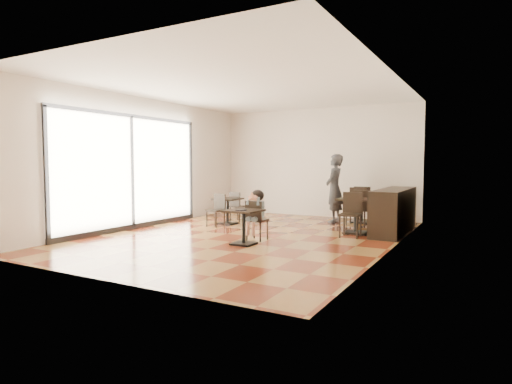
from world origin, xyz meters
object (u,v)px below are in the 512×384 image
Objects in this scene: cafe_table_mid at (356,216)px; child at (257,215)px; child_chair at (257,220)px; cafe_table_left at (228,211)px; chair_mid_a at (364,210)px; chair_left_b at (216,211)px; cafe_table_back at (361,208)px; child_table at (244,227)px; chair_back_a at (364,204)px; adult_patron at (334,188)px; chair_mid_b at (351,215)px; chair_left_a at (239,207)px; chair_back_b at (356,207)px.

child is at bearing -130.12° from cafe_table_mid.
cafe_table_left is at bearing -42.79° from child_chair.
chair_mid_a is at bearing 12.04° from cafe_table_left.
child is at bearing -42.79° from cafe_table_left.
chair_mid_a is at bearing 28.17° from chair_left_b.
child_table is at bearing -105.90° from cafe_table_back.
adult_patron is at bearing 39.20° from chair_back_a.
chair_mid_a is 1.00× the size of chair_mid_b.
cafe_table_left is at bearing 97.54° from chair_left_a.
adult_patron reaches higher than chair_left_b.
adult_patron is 2.25× the size of chair_left_b.
chair_left_b is (-3.37, -0.17, -0.07)m from chair_mid_b.
child is 2.45m from cafe_table_left.
child_table is at bearing -90.00° from child.
child_table is 0.72× the size of chair_back_b.
child is 2.11m from chair_left_b.
chair_left_a is at bearing 123.02° from child_table.
child reaches higher than chair_left_a.
chair_mid_b is at bearing -80.38° from cafe_table_back.
child_chair is 2.11m from chair_left_b.
cafe_table_back is 0.83× the size of chair_back_b.
child_chair reaches higher than chair_left_b.
chair_left_a reaches higher than cafe_table_mid.
chair_back_a is at bearing -143.69° from chair_left_a.
child_table is 0.86× the size of cafe_table_back.
cafe_table_back is at bearing 74.10° from child_table.
cafe_table_back is (-0.36, 1.78, -0.00)m from cafe_table_mid.
cafe_table_mid is at bearing 57.06° from child_table.
chair_mid_b is 1.18× the size of chair_left_b.
chair_mid_b reaches higher than cafe_table_mid.
chair_back_b reaches higher than cafe_table_left.
chair_back_b reaches higher than chair_left_b.
adult_patron is (0.53, 3.31, 0.39)m from child.
cafe_table_mid is at bearing 90.65° from chair_mid_b.
cafe_table_left is at bearing 97.54° from chair_left_b.
chair_back_a reaches higher than chair_left_b.
chair_mid_b is 1.18× the size of chair_left_a.
chair_mid_b is (0.39, -2.33, 0.08)m from cafe_table_back.
chair_back_b is (-0.36, 1.23, 0.08)m from cafe_table_mid.
child is 1.54× the size of cafe_table_left.
child_table is at bearing 90.00° from child_chair.
chair_left_b is (-3.34, -0.72, 0.01)m from cafe_table_mid.
child_table is at bearing -35.24° from chair_left_b.
chair_mid_b reaches higher than chair_left_a.
cafe_table_mid is 0.56m from chair_mid_b.
chair_left_b is (-3.37, -1.27, -0.07)m from chair_mid_a.
chair_back_b is (1.18, 3.06, -0.04)m from child.
cafe_table_back is at bearing 89.63° from chair_back_a.
adult_patron is at bearing 80.82° from child.
cafe_table_mid and cafe_table_back have the same top height.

